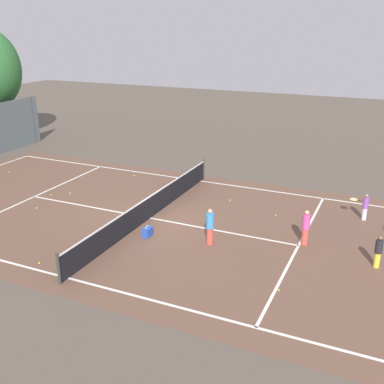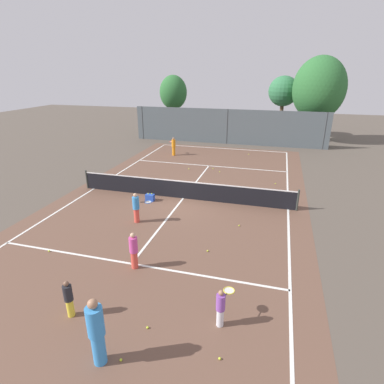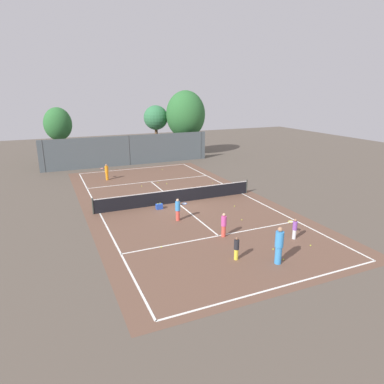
{
  "view_description": "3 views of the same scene",
  "coord_description": "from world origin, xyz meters",
  "px_view_note": "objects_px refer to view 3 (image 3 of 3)",
  "views": [
    {
      "loc": [
        -15.93,
        -9.18,
        7.85
      ],
      "look_at": [
        1.24,
        -1.42,
        1.0
      ],
      "focal_mm": 43.2,
      "sensor_mm": 36.0,
      "label": 1
    },
    {
      "loc": [
        4.65,
        -14.99,
        6.53
      ],
      "look_at": [
        0.89,
        -1.42,
        1.0
      ],
      "focal_mm": 29.18,
      "sensor_mm": 36.0,
      "label": 2
    },
    {
      "loc": [
        -8.45,
        -21.88,
        7.88
      ],
      "look_at": [
        0.35,
        -1.9,
        1.29
      ],
      "focal_mm": 31.89,
      "sensor_mm": 36.0,
      "label": 3
    }
  ],
  "objects_px": {
    "tennis_ball_0": "(158,183)",
    "tennis_ball_6": "(162,169)",
    "tennis_ball_5": "(213,183)",
    "tennis_ball_9": "(242,220)",
    "player_4": "(294,228)",
    "tennis_ball_11": "(283,259)",
    "tennis_ball_2": "(311,245)",
    "player_5": "(236,248)",
    "tennis_ball_8": "(167,184)",
    "tennis_ball_10": "(161,247)",
    "player_1": "(224,225)",
    "player_2": "(178,209)",
    "tennis_ball_4": "(142,186)",
    "player_0": "(107,172)",
    "player_3": "(279,245)",
    "tennis_ball_3": "(273,249)",
    "tennis_ball_1": "(234,206)",
    "ball_crate": "(159,206)",
    "tennis_ball_7": "(101,205)"
  },
  "relations": [
    {
      "from": "player_4",
      "to": "tennis_ball_1",
      "type": "relative_size",
      "value": 17.59
    },
    {
      "from": "player_2",
      "to": "tennis_ball_8",
      "type": "distance_m",
      "value": 8.69
    },
    {
      "from": "tennis_ball_10",
      "to": "player_3",
      "type": "bearing_deg",
      "value": -40.19
    },
    {
      "from": "tennis_ball_2",
      "to": "tennis_ball_10",
      "type": "height_order",
      "value": "same"
    },
    {
      "from": "player_0",
      "to": "tennis_ball_9",
      "type": "xyz_separation_m",
      "value": [
        5.91,
        -13.48,
        -0.73
      ]
    },
    {
      "from": "tennis_ball_2",
      "to": "tennis_ball_10",
      "type": "bearing_deg",
      "value": 157.62
    },
    {
      "from": "tennis_ball_2",
      "to": "tennis_ball_3",
      "type": "distance_m",
      "value": 2.11
    },
    {
      "from": "tennis_ball_8",
      "to": "player_3",
      "type": "bearing_deg",
      "value": -89.88
    },
    {
      "from": "player_1",
      "to": "player_4",
      "type": "xyz_separation_m",
      "value": [
        3.4,
        -1.81,
        -0.1
      ]
    },
    {
      "from": "player_0",
      "to": "player_4",
      "type": "height_order",
      "value": "player_0"
    },
    {
      "from": "player_3",
      "to": "tennis_ball_4",
      "type": "distance_m",
      "value": 15.69
    },
    {
      "from": "player_0",
      "to": "ball_crate",
      "type": "bearing_deg",
      "value": -78.98
    },
    {
      "from": "tennis_ball_0",
      "to": "tennis_ball_6",
      "type": "xyz_separation_m",
      "value": [
        2.02,
        4.71,
        0.0
      ]
    },
    {
      "from": "tennis_ball_2",
      "to": "tennis_ball_6",
      "type": "xyz_separation_m",
      "value": [
        -1.34,
        19.94,
        0.0
      ]
    },
    {
      "from": "tennis_ball_1",
      "to": "tennis_ball_4",
      "type": "xyz_separation_m",
      "value": [
        -4.54,
        7.64,
        0.0
      ]
    },
    {
      "from": "tennis_ball_5",
      "to": "tennis_ball_10",
      "type": "relative_size",
      "value": 1.0
    },
    {
      "from": "tennis_ball_2",
      "to": "tennis_ball_5",
      "type": "bearing_deg",
      "value": 85.81
    },
    {
      "from": "tennis_ball_2",
      "to": "tennis_ball_4",
      "type": "height_order",
      "value": "same"
    },
    {
      "from": "player_4",
      "to": "tennis_ball_2",
      "type": "height_order",
      "value": "player_4"
    },
    {
      "from": "player_3",
      "to": "player_2",
      "type": "bearing_deg",
      "value": 107.97
    },
    {
      "from": "player_1",
      "to": "tennis_ball_1",
      "type": "distance_m",
      "value": 5.24
    },
    {
      "from": "tennis_ball_5",
      "to": "tennis_ball_8",
      "type": "relative_size",
      "value": 1.0
    },
    {
      "from": "tennis_ball_5",
      "to": "tennis_ball_7",
      "type": "height_order",
      "value": "same"
    },
    {
      "from": "tennis_ball_3",
      "to": "tennis_ball_10",
      "type": "relative_size",
      "value": 1.0
    },
    {
      "from": "player_2",
      "to": "tennis_ball_4",
      "type": "xyz_separation_m",
      "value": [
        0.03,
        8.47,
        -0.7
      ]
    },
    {
      "from": "tennis_ball_2",
      "to": "player_4",
      "type": "bearing_deg",
      "value": 99.86
    },
    {
      "from": "tennis_ball_5",
      "to": "tennis_ball_11",
      "type": "distance_m",
      "value": 14.2
    },
    {
      "from": "player_2",
      "to": "player_0",
      "type": "bearing_deg",
      "value": 100.67
    },
    {
      "from": "player_4",
      "to": "player_5",
      "type": "bearing_deg",
      "value": -169.06
    },
    {
      "from": "player_4",
      "to": "tennis_ball_9",
      "type": "bearing_deg",
      "value": 108.24
    },
    {
      "from": "player_0",
      "to": "player_4",
      "type": "distance_m",
      "value": 18.4
    },
    {
      "from": "player_1",
      "to": "tennis_ball_2",
      "type": "height_order",
      "value": "player_1"
    },
    {
      "from": "tennis_ball_0",
      "to": "tennis_ball_2",
      "type": "relative_size",
      "value": 1.0
    },
    {
      "from": "player_3",
      "to": "tennis_ball_10",
      "type": "relative_size",
      "value": 27.98
    },
    {
      "from": "player_2",
      "to": "player_3",
      "type": "distance_m",
      "value": 7.4
    },
    {
      "from": "tennis_ball_5",
      "to": "tennis_ball_9",
      "type": "relative_size",
      "value": 1.0
    },
    {
      "from": "ball_crate",
      "to": "tennis_ball_8",
      "type": "bearing_deg",
      "value": 65.66
    },
    {
      "from": "player_4",
      "to": "tennis_ball_11",
      "type": "height_order",
      "value": "player_4"
    },
    {
      "from": "player_4",
      "to": "tennis_ball_9",
      "type": "relative_size",
      "value": 17.59
    },
    {
      "from": "tennis_ball_4",
      "to": "tennis_ball_7",
      "type": "height_order",
      "value": "same"
    },
    {
      "from": "player_5",
      "to": "tennis_ball_5",
      "type": "relative_size",
      "value": 17.77
    },
    {
      "from": "tennis_ball_3",
      "to": "tennis_ball_6",
      "type": "xyz_separation_m",
      "value": [
        0.72,
        19.51,
        0.0
      ]
    },
    {
      "from": "player_5",
      "to": "tennis_ball_2",
      "type": "xyz_separation_m",
      "value": [
        4.34,
        -0.31,
        -0.57
      ]
    },
    {
      "from": "player_0",
      "to": "tennis_ball_8",
      "type": "height_order",
      "value": "player_0"
    },
    {
      "from": "player_5",
      "to": "tennis_ball_1",
      "type": "bearing_deg",
      "value": 59.97
    },
    {
      "from": "tennis_ball_9",
      "to": "tennis_ball_2",
      "type": "bearing_deg",
      "value": -73.72
    },
    {
      "from": "tennis_ball_8",
      "to": "tennis_ball_10",
      "type": "xyz_separation_m",
      "value": [
        -4.46,
        -11.6,
        0.0
      ]
    },
    {
      "from": "player_5",
      "to": "tennis_ball_1",
      "type": "distance_m",
      "value": 7.8
    },
    {
      "from": "player_2",
      "to": "ball_crate",
      "type": "distance_m",
      "value": 2.58
    },
    {
      "from": "player_2",
      "to": "tennis_ball_4",
      "type": "relative_size",
      "value": 21.53
    }
  ]
}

